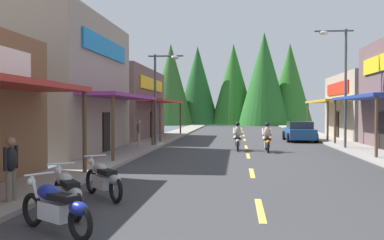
# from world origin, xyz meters

# --- Properties ---
(ground) EXTENTS (10.14, 78.45, 0.10)m
(ground) POSITION_xyz_m (0.00, 24.23, -0.05)
(ground) COLOR #38383A
(sidewalk_left) EXTENTS (2.14, 78.45, 0.12)m
(sidewalk_left) POSITION_xyz_m (-6.14, 24.23, 0.06)
(sidewalk_left) COLOR gray
(sidewalk_left) RESTS_ON ground
(sidewalk_right) EXTENTS (2.14, 78.45, 0.12)m
(sidewalk_right) POSITION_xyz_m (6.14, 24.23, 0.06)
(sidewalk_right) COLOR #9E9991
(sidewalk_right) RESTS_ON ground
(centerline_dashes) EXTENTS (0.16, 51.37, 0.01)m
(centerline_dashes) POSITION_xyz_m (0.00, 26.18, 0.01)
(centerline_dashes) COLOR #E0C64C
(centerline_dashes) RESTS_ON ground
(storefront_left_middle) EXTENTS (8.09, 9.89, 6.89)m
(storefront_left_middle) POSITION_xyz_m (-10.32, 20.90, 3.44)
(storefront_left_middle) COLOR gray
(storefront_left_middle) RESTS_ON ground
(storefront_left_far) EXTENTS (8.05, 11.98, 5.40)m
(storefront_left_far) POSITION_xyz_m (-10.29, 33.01, 2.70)
(storefront_left_far) COLOR brown
(storefront_left_far) RESTS_ON ground
(streetlamp_left) EXTENTS (2.11, 0.30, 5.56)m
(streetlamp_left) POSITION_xyz_m (-5.12, 25.28, 3.68)
(streetlamp_left) COLOR #474C51
(streetlamp_left) RESTS_ON ground
(streetlamp_right) EXTENTS (2.11, 0.30, 6.72)m
(streetlamp_right) POSITION_xyz_m (5.17, 24.34, 4.33)
(streetlamp_right) COLOR #474C51
(streetlamp_right) RESTS_ON ground
(motorcycle_parked_left_0) EXTENTS (1.82, 1.29, 1.04)m
(motorcycle_parked_left_0) POSITION_xyz_m (-3.70, 6.39, 0.49)
(motorcycle_parked_left_0) COLOR black
(motorcycle_parked_left_0) RESTS_ON ground
(motorcycle_parked_left_1) EXTENTS (1.32, 1.80, 1.04)m
(motorcycle_parked_left_1) POSITION_xyz_m (-4.06, 7.83, 0.49)
(motorcycle_parked_left_1) COLOR black
(motorcycle_parked_left_1) RESTS_ON ground
(motorcycle_parked_left_2) EXTENTS (1.47, 1.69, 1.04)m
(motorcycle_parked_left_2) POSITION_xyz_m (-3.83, 9.61, 0.49)
(motorcycle_parked_left_2) COLOR black
(motorcycle_parked_left_2) RESTS_ON ground
(rider_cruising_lead) EXTENTS (0.60, 2.14, 1.57)m
(rider_cruising_lead) POSITION_xyz_m (1.05, 22.62, 0.66)
(rider_cruising_lead) COLOR black
(rider_cruising_lead) RESTS_ON ground
(rider_cruising_trailing) EXTENTS (0.60, 2.14, 1.57)m
(rider_cruising_trailing) POSITION_xyz_m (-0.50, 23.23, 0.66)
(rider_cruising_trailing) COLOR black
(rider_cruising_trailing) RESTS_ON ground
(pedestrian_by_shop) EXTENTS (0.35, 0.55, 1.64)m
(pedestrian_by_shop) POSITION_xyz_m (-6.33, 24.64, 0.95)
(pedestrian_by_shop) COLOR #B2A599
(pedestrian_by_shop) RESTS_ON ground
(pedestrian_browsing) EXTENTS (0.27, 0.57, 1.59)m
(pedestrian_browsing) POSITION_xyz_m (-5.66, 8.51, 0.91)
(pedestrian_browsing) COLOR #726659
(pedestrian_browsing) RESTS_ON ground
(parked_car_curbside) EXTENTS (2.06, 4.30, 1.40)m
(parked_car_curbside) POSITION_xyz_m (3.87, 31.04, 0.69)
(parked_car_curbside) COLOR #1E4C8C
(parked_car_curbside) RESTS_ON ground
(treeline_backdrop) EXTENTS (24.56, 10.21, 13.68)m
(treeline_backdrop) POSITION_xyz_m (-1.15, 66.14, 6.32)
(treeline_backdrop) COLOR #2A6A23
(treeline_backdrop) RESTS_ON ground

